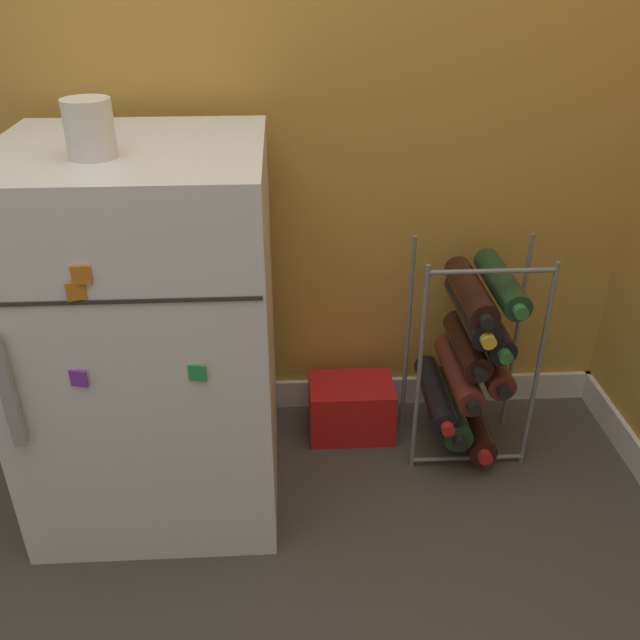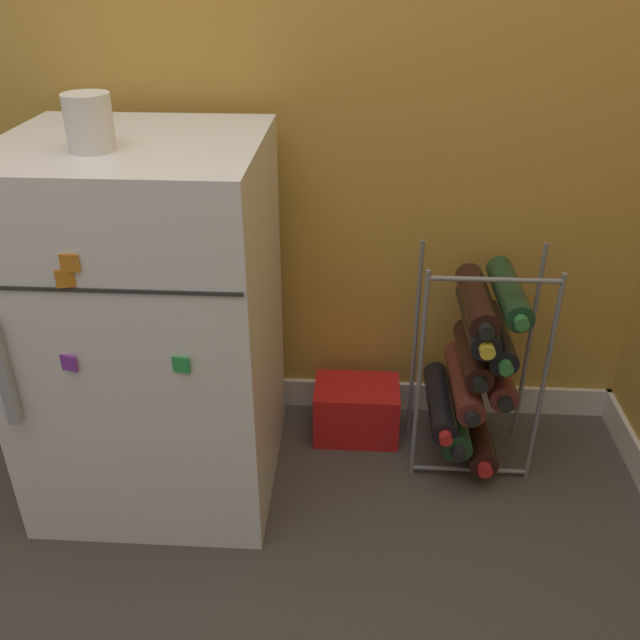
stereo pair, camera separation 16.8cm
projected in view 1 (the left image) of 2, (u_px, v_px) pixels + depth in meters
The scene contains 5 objects.
ground_plane at pixel (264, 594), 1.51m from camera, with size 14.00×14.00×0.00m, color #423D38.
mini_fridge at pixel (150, 336), 1.61m from camera, with size 0.58×0.57×0.91m.
wine_rack at pixel (469, 355), 1.82m from camera, with size 0.32×0.33×0.61m.
soda_box at pixel (351, 408), 1.98m from camera, with size 0.24×0.17×0.17m.
fridge_top_cup at pixel (89, 129), 1.29m from camera, with size 0.09×0.09×0.11m.
Camera 1 is at (0.07, -1.03, 1.27)m, focal length 38.00 mm.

